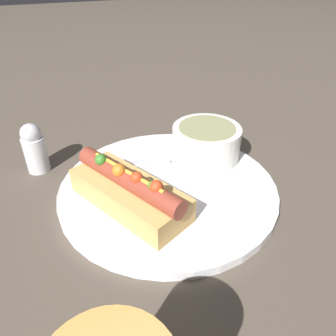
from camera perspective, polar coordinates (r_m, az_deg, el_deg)
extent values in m
plane|color=#4C4238|center=(0.45, 0.00, -4.20)|extent=(4.00, 4.00, 0.00)
cylinder|color=white|center=(0.45, 0.00, -3.59)|extent=(0.29, 0.29, 0.01)
cube|color=tan|center=(0.41, -6.73, -4.61)|extent=(0.17, 0.13, 0.03)
cylinder|color=brown|center=(0.39, -6.95, -2.02)|extent=(0.16, 0.09, 0.02)
sphere|color=orange|center=(0.39, -8.54, -0.39)|extent=(0.02, 0.02, 0.02)
sphere|color=#C63F1E|center=(0.36, -2.02, -3.33)|extent=(0.02, 0.02, 0.02)
sphere|color=#387A28|center=(0.41, -11.62, 1.42)|extent=(0.01, 0.01, 0.01)
sphere|color=#C63F1E|center=(0.37, -5.49, -1.71)|extent=(0.01, 0.01, 0.01)
sphere|color=#518C2D|center=(0.36, -2.75, -3.10)|extent=(0.01, 0.01, 0.01)
cylinder|color=gold|center=(0.39, -7.06, -0.69)|extent=(0.11, 0.06, 0.01)
cylinder|color=silver|center=(0.50, 6.64, 4.42)|extent=(0.10, 0.10, 0.05)
cylinder|color=#8C8E60|center=(0.49, 6.78, 6.32)|extent=(0.08, 0.08, 0.01)
cube|color=#B7B7BC|center=(0.49, -5.92, 0.96)|extent=(0.04, 0.11, 0.00)
ellipsoid|color=#B7B7BC|center=(0.49, 2.26, 1.53)|extent=(0.03, 0.04, 0.01)
cylinder|color=silver|center=(0.52, -22.00, 2.24)|extent=(0.03, 0.03, 0.05)
sphere|color=silver|center=(0.51, -22.82, 5.56)|extent=(0.03, 0.03, 0.03)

